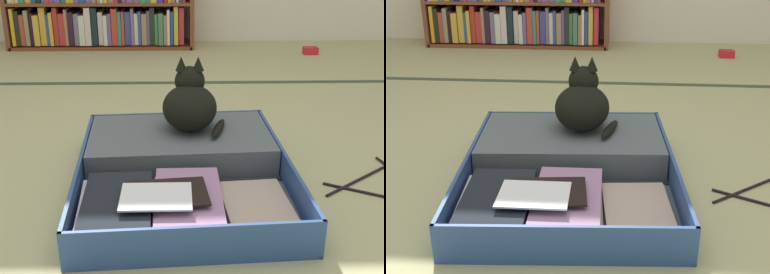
# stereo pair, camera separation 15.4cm
# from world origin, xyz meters

# --- Properties ---
(ground_plane) EXTENTS (10.00, 10.00, 0.00)m
(ground_plane) POSITION_xyz_m (0.00, 0.00, 0.00)
(ground_plane) COLOR tan
(tatami_border) EXTENTS (4.80, 0.05, 0.00)m
(tatami_border) POSITION_xyz_m (0.00, 1.29, 0.00)
(tatami_border) COLOR #3C4832
(tatami_border) RESTS_ON ground_plane
(bookshelf) EXTENTS (1.36, 0.29, 0.65)m
(bookshelf) POSITION_xyz_m (-0.56, 2.23, 0.31)
(bookshelf) COLOR brown
(bookshelf) RESTS_ON ground_plane
(open_suitcase) EXTENTS (0.77, 0.92, 0.12)m
(open_suitcase) POSITION_xyz_m (0.02, 0.08, 0.05)
(open_suitcase) COLOR #2A4984
(open_suitcase) RESTS_ON ground_plane
(black_cat) EXTENTS (0.26, 0.26, 0.27)m
(black_cat) POSITION_xyz_m (0.07, 0.29, 0.22)
(black_cat) COLOR black
(black_cat) RESTS_ON open_suitcase
(clothes_hanger) EXTENTS (0.37, 0.33, 0.01)m
(clothes_hanger) POSITION_xyz_m (0.73, 0.06, 0.01)
(clothes_hanger) COLOR black
(clothes_hanger) RESTS_ON ground_plane
(small_red_pouch) EXTENTS (0.10, 0.07, 0.05)m
(small_red_pouch) POSITION_xyz_m (0.95, 1.96, 0.02)
(small_red_pouch) COLOR red
(small_red_pouch) RESTS_ON ground_plane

